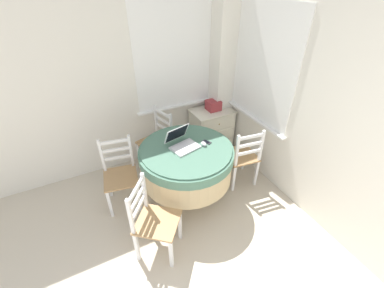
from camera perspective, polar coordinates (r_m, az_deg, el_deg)
The scene contains 11 objects.
corner_room_shell at distance 2.65m, azimuth 4.26°, elevation 7.97°, with size 4.62×5.18×2.55m.
round_dining_table at distance 3.01m, azimuth -1.25°, elevation -3.82°, with size 1.09×1.09×0.78m.
laptop at distance 2.91m, azimuth -2.22°, elevation 0.34°, with size 0.37×0.37×0.22m.
computer_mouse at distance 2.93m, azimuth 2.62°, elevation 0.02°, with size 0.05×0.08×0.04m.
cell_phone at distance 2.99m, azimuth 3.29°, elevation 0.42°, with size 0.09×0.11×0.01m.
dining_chair_near_back_window at distance 3.68m, azimuth -7.75°, elevation 0.67°, with size 0.50×0.49×0.87m.
dining_chair_near_right_window at distance 3.41m, azimuth 11.08°, elevation -2.80°, with size 0.44×0.45×0.87m.
dining_chair_camera_near at distance 2.64m, azimuth -8.62°, elevation -16.54°, with size 0.56×0.55×0.87m.
dining_chair_left_flank at distance 3.20m, azimuth -15.64°, elevation -6.62°, with size 0.45×0.47×0.87m.
corner_cabinet at distance 4.08m, azimuth 4.31°, elevation 3.22°, with size 0.62×0.45×0.68m.
storage_box at distance 3.90m, azimuth 4.77°, elevation 8.59°, with size 0.19×0.18×0.15m.
Camera 1 is at (0.18, 0.13, 2.48)m, focal length 24.00 mm.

